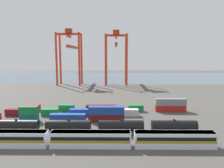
# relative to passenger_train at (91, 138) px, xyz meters

# --- Properties ---
(ground_plane) EXTENTS (420.00, 420.00, 0.00)m
(ground_plane) POSITION_rel_passenger_train_xyz_m (-0.89, 61.03, -2.14)
(ground_plane) COLOR #4C4944
(harbour_water) EXTENTS (400.00, 110.00, 0.01)m
(harbour_water) POSITION_rel_passenger_train_xyz_m (-0.89, 168.13, -2.14)
(harbour_water) COLOR #475B6B
(harbour_water) RESTS_ON ground_plane
(passenger_train) EXTENTS (60.70, 3.14, 3.90)m
(passenger_train) POSITION_rel_passenger_train_xyz_m (0.00, 0.00, 0.00)
(passenger_train) COLOR silver
(passenger_train) RESTS_ON ground_plane
(freight_tank_row) EXTENTS (58.00, 2.95, 4.41)m
(freight_tank_row) POSITION_rel_passenger_train_xyz_m (0.18, 8.62, -0.05)
(freight_tank_row) COLOR #232326
(freight_tank_row) RESTS_ON ground_plane
(shipping_container_1) EXTENTS (6.04, 2.44, 2.60)m
(shipping_container_1) POSITION_rel_passenger_train_xyz_m (-23.33, 20.11, -0.84)
(shipping_container_1) COLOR #146066
(shipping_container_1) RESTS_ON ground_plane
(shipping_container_2) EXTENTS (6.04, 2.44, 2.60)m
(shipping_container_2) POSITION_rel_passenger_train_xyz_m (-23.33, 20.11, 1.76)
(shipping_container_2) COLOR #197538
(shipping_container_2) RESTS_ON shipping_container_1
(shipping_container_3) EXTENTS (12.10, 2.44, 2.60)m
(shipping_container_3) POSITION_rel_passenger_train_xyz_m (-10.11, 20.11, -0.84)
(shipping_container_3) COLOR #1C4299
(shipping_container_3) RESTS_ON ground_plane
(shipping_container_4) EXTENTS (12.10, 2.44, 2.60)m
(shipping_container_4) POSITION_rel_passenger_train_xyz_m (3.10, 20.11, -0.84)
(shipping_container_4) COLOR maroon
(shipping_container_4) RESTS_ON ground_plane
(shipping_container_5) EXTENTS (12.10, 2.44, 2.60)m
(shipping_container_5) POSITION_rel_passenger_train_xyz_m (3.10, 20.11, 1.76)
(shipping_container_5) COLOR #1C4299
(shipping_container_5) RESTS_ON shipping_container_4
(shipping_container_6) EXTENTS (6.04, 2.44, 2.60)m
(shipping_container_6) POSITION_rel_passenger_train_xyz_m (-31.74, 26.82, -0.84)
(shipping_container_6) COLOR maroon
(shipping_container_6) RESTS_ON ground_plane
(shipping_container_7) EXTENTS (6.04, 2.44, 2.60)m
(shipping_container_7) POSITION_rel_passenger_train_xyz_m (-18.28, 26.82, -0.84)
(shipping_container_7) COLOR #197538
(shipping_container_7) RESTS_ON ground_plane
(shipping_container_8) EXTENTS (12.10, 2.44, 2.60)m
(shipping_container_8) POSITION_rel_passenger_train_xyz_m (-4.83, 26.82, -0.84)
(shipping_container_8) COLOR #1C4299
(shipping_container_8) RESTS_ON ground_plane
(shipping_container_9) EXTENTS (12.10, 2.44, 2.60)m
(shipping_container_9) POSITION_rel_passenger_train_xyz_m (8.63, 26.82, -0.84)
(shipping_container_9) COLOR silver
(shipping_container_9) RESTS_ON ground_plane
(shipping_container_10) EXTENTS (6.04, 2.44, 2.60)m
(shipping_container_10) POSITION_rel_passenger_train_xyz_m (-27.49, 33.53, -0.84)
(shipping_container_10) COLOR #AD211C
(shipping_container_10) RESTS_ON ground_plane
(shipping_container_11) EXTENTS (6.04, 2.44, 2.60)m
(shipping_container_11) POSITION_rel_passenger_train_xyz_m (-13.52, 33.53, -0.84)
(shipping_container_11) COLOR #197538
(shipping_container_11) RESTS_ON ground_plane
(shipping_container_12) EXTENTS (12.10, 2.44, 2.60)m
(shipping_container_12) POSITION_rel_passenger_train_xyz_m (0.45, 33.53, -0.84)
(shipping_container_12) COLOR maroon
(shipping_container_12) RESTS_ON ground_plane
(shipping_container_13) EXTENTS (6.04, 2.44, 2.60)m
(shipping_container_13) POSITION_rel_passenger_train_xyz_m (14.42, 33.53, -0.84)
(shipping_container_13) COLOR #197538
(shipping_container_13) RESTS_ON ground_plane
(shipping_container_14) EXTENTS (12.10, 2.44, 2.60)m
(shipping_container_14) POSITION_rel_passenger_train_xyz_m (28.39, 33.53, -0.84)
(shipping_container_14) COLOR #AD211C
(shipping_container_14) RESTS_ON ground_plane
(shipping_container_15) EXTENTS (12.10, 2.44, 2.60)m
(shipping_container_15) POSITION_rel_passenger_train_xyz_m (28.39, 33.53, 1.76)
(shipping_container_15) COLOR slate
(shipping_container_15) RESTS_ON shipping_container_14
(gantry_crane_west) EXTENTS (18.51, 41.21, 42.45)m
(gantry_crane_west) POSITION_rel_passenger_train_xyz_m (-28.70, 116.13, 23.72)
(gantry_crane_west) COLOR red
(gantry_crane_west) RESTS_ON ground_plane
(gantry_crane_central) EXTENTS (17.15, 34.99, 41.43)m
(gantry_crane_central) POSITION_rel_passenger_train_xyz_m (7.12, 115.10, 23.48)
(gantry_crane_central) COLOR red
(gantry_crane_central) RESTS_ON ground_plane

